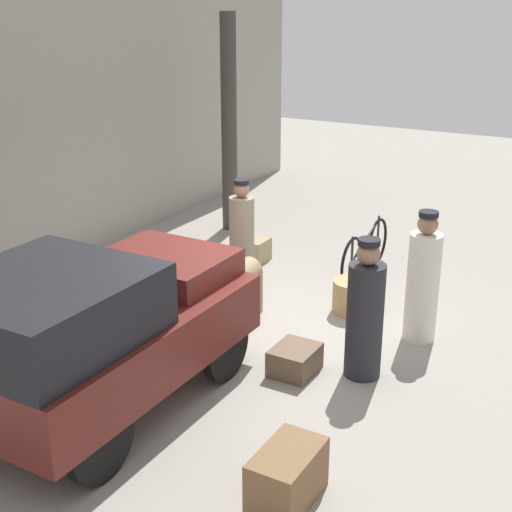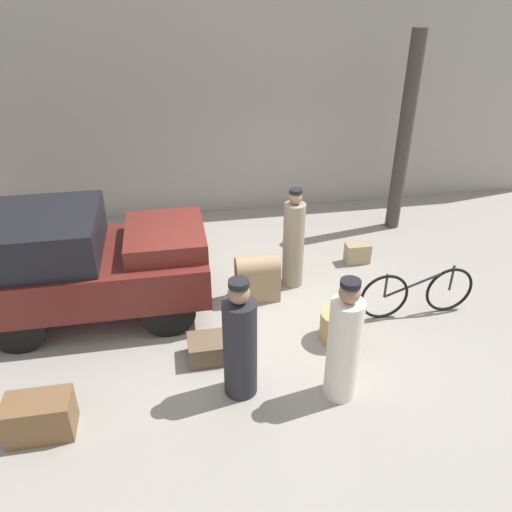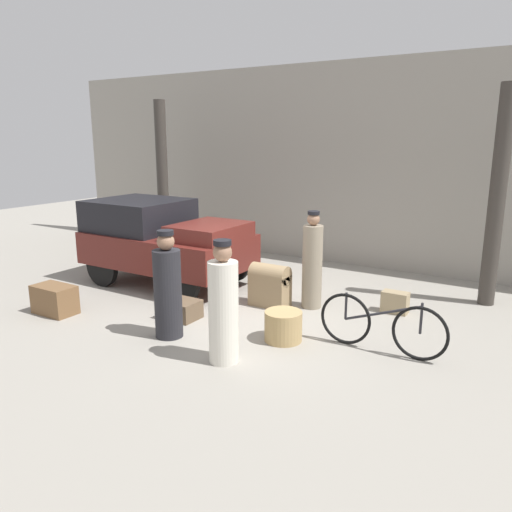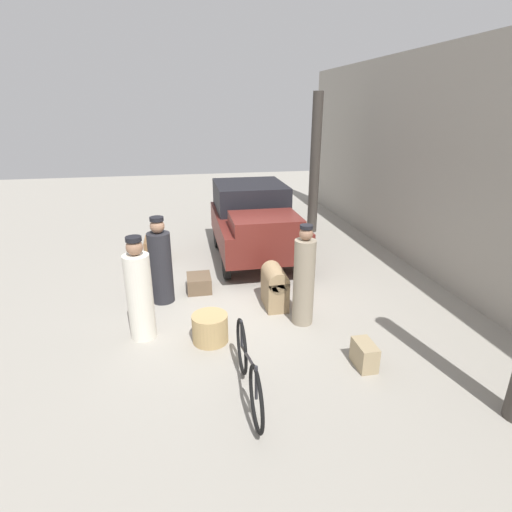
{
  "view_description": "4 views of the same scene",
  "coord_description": "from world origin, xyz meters",
  "px_view_note": "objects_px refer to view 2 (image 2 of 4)",
  "views": [
    {
      "loc": [
        -6.96,
        -3.91,
        3.98
      ],
      "look_at": [
        0.2,
        0.2,
        0.95
      ],
      "focal_mm": 50.0,
      "sensor_mm": 36.0,
      "label": 1
    },
    {
      "loc": [
        -0.94,
        -6.0,
        4.48
      ],
      "look_at": [
        0.2,
        0.2,
        0.95
      ],
      "focal_mm": 35.0,
      "sensor_mm": 36.0,
      "label": 2
    },
    {
      "loc": [
        4.44,
        -6.66,
        2.88
      ],
      "look_at": [
        0.2,
        0.2,
        0.95
      ],
      "focal_mm": 35.0,
      "sensor_mm": 36.0,
      "label": 3
    },
    {
      "loc": [
        6.53,
        -1.0,
        3.37
      ],
      "look_at": [
        0.2,
        0.2,
        0.95
      ],
      "focal_mm": 28.0,
      "sensor_mm": 36.0,
      "label": 4
    }
  ],
  "objects_px": {
    "trunk_large_brown": "(40,417)",
    "suitcase_small_leather": "(257,277)",
    "porter_standing_middle": "(240,344)",
    "suitcase_black_upright": "(209,348)",
    "bicycle": "(417,293)",
    "porter_with_bicycle": "(344,345)",
    "conductor_in_dark_uniform": "(294,242)",
    "truck": "(83,259)",
    "trunk_wicker_pale": "(357,253)",
    "wicker_basket": "(339,326)"
  },
  "relations": [
    {
      "from": "porter_standing_middle",
      "to": "trunk_large_brown",
      "type": "distance_m",
      "value": 2.35
    },
    {
      "from": "conductor_in_dark_uniform",
      "to": "bicycle",
      "type": "bearing_deg",
      "value": -36.32
    },
    {
      "from": "bicycle",
      "to": "truck",
      "type": "bearing_deg",
      "value": 168.63
    },
    {
      "from": "conductor_in_dark_uniform",
      "to": "suitcase_small_leather",
      "type": "xyz_separation_m",
      "value": [
        -0.65,
        -0.32,
        -0.38
      ]
    },
    {
      "from": "truck",
      "to": "wicker_basket",
      "type": "distance_m",
      "value": 3.8
    },
    {
      "from": "truck",
      "to": "suitcase_small_leather",
      "type": "distance_m",
      "value": 2.6
    },
    {
      "from": "trunk_wicker_pale",
      "to": "trunk_large_brown",
      "type": "bearing_deg",
      "value": -147.96
    },
    {
      "from": "truck",
      "to": "suitcase_black_upright",
      "type": "distance_m",
      "value": 2.29
    },
    {
      "from": "truck",
      "to": "trunk_large_brown",
      "type": "xyz_separation_m",
      "value": [
        -0.31,
        -2.32,
        -0.68
      ]
    },
    {
      "from": "porter_standing_middle",
      "to": "suitcase_black_upright",
      "type": "bearing_deg",
      "value": 115.9
    },
    {
      "from": "truck",
      "to": "trunk_wicker_pale",
      "type": "distance_m",
      "value": 4.63
    },
    {
      "from": "truck",
      "to": "bicycle",
      "type": "distance_m",
      "value": 4.93
    },
    {
      "from": "trunk_large_brown",
      "to": "suitcase_small_leather",
      "type": "xyz_separation_m",
      "value": [
        2.86,
        2.22,
        0.15
      ]
    },
    {
      "from": "porter_standing_middle",
      "to": "trunk_wicker_pale",
      "type": "relative_size",
      "value": 3.7
    },
    {
      "from": "porter_with_bicycle",
      "to": "trunk_large_brown",
      "type": "distance_m",
      "value": 3.5
    },
    {
      "from": "porter_standing_middle",
      "to": "trunk_large_brown",
      "type": "relative_size",
      "value": 2.21
    },
    {
      "from": "truck",
      "to": "suitcase_small_leather",
      "type": "bearing_deg",
      "value": -2.33
    },
    {
      "from": "trunk_large_brown",
      "to": "suitcase_small_leather",
      "type": "height_order",
      "value": "suitcase_small_leather"
    },
    {
      "from": "bicycle",
      "to": "porter_with_bicycle",
      "type": "xyz_separation_m",
      "value": [
        -1.65,
        -1.37,
        0.36
      ]
    },
    {
      "from": "porter_standing_middle",
      "to": "suitcase_small_leather",
      "type": "relative_size",
      "value": 2.13
    },
    {
      "from": "truck",
      "to": "porter_standing_middle",
      "type": "xyz_separation_m",
      "value": [
        1.97,
        -2.07,
        -0.2
      ]
    },
    {
      "from": "wicker_basket",
      "to": "porter_standing_middle",
      "type": "bearing_deg",
      "value": -153.86
    },
    {
      "from": "conductor_in_dark_uniform",
      "to": "suitcase_black_upright",
      "type": "distance_m",
      "value": 2.32
    },
    {
      "from": "truck",
      "to": "conductor_in_dark_uniform",
      "type": "distance_m",
      "value": 3.21
    },
    {
      "from": "bicycle",
      "to": "porter_standing_middle",
      "type": "relative_size",
      "value": 1.12
    },
    {
      "from": "trunk_large_brown",
      "to": "suitcase_black_upright",
      "type": "xyz_separation_m",
      "value": [
        1.96,
        0.92,
        -0.09
      ]
    },
    {
      "from": "porter_with_bicycle",
      "to": "trunk_wicker_pale",
      "type": "relative_size",
      "value": 3.78
    },
    {
      "from": "truck",
      "to": "conductor_in_dark_uniform",
      "type": "height_order",
      "value": "conductor_in_dark_uniform"
    },
    {
      "from": "suitcase_black_upright",
      "to": "trunk_large_brown",
      "type": "bearing_deg",
      "value": -154.76
    },
    {
      "from": "porter_with_bicycle",
      "to": "trunk_wicker_pale",
      "type": "height_order",
      "value": "porter_with_bicycle"
    },
    {
      "from": "conductor_in_dark_uniform",
      "to": "suitcase_black_upright",
      "type": "bearing_deg",
      "value": -133.87
    },
    {
      "from": "porter_standing_middle",
      "to": "suitcase_black_upright",
      "type": "height_order",
      "value": "porter_standing_middle"
    },
    {
      "from": "trunk_large_brown",
      "to": "suitcase_small_leather",
      "type": "relative_size",
      "value": 0.96
    },
    {
      "from": "suitcase_small_leather",
      "to": "suitcase_black_upright",
      "type": "relative_size",
      "value": 1.37
    },
    {
      "from": "suitcase_black_upright",
      "to": "bicycle",
      "type": "bearing_deg",
      "value": 7.79
    },
    {
      "from": "wicker_basket",
      "to": "porter_standing_middle",
      "type": "xyz_separation_m",
      "value": [
        -1.51,
        -0.74,
        0.5
      ]
    },
    {
      "from": "suitcase_small_leather",
      "to": "bicycle",
      "type": "bearing_deg",
      "value": -20.91
    },
    {
      "from": "wicker_basket",
      "to": "porter_with_bicycle",
      "type": "height_order",
      "value": "porter_with_bicycle"
    },
    {
      "from": "porter_standing_middle",
      "to": "trunk_large_brown",
      "type": "bearing_deg",
      "value": -173.74
    },
    {
      "from": "wicker_basket",
      "to": "trunk_wicker_pale",
      "type": "relative_size",
      "value": 1.26
    },
    {
      "from": "porter_with_bicycle",
      "to": "suitcase_small_leather",
      "type": "xyz_separation_m",
      "value": [
        -0.61,
        2.24,
        -0.35
      ]
    },
    {
      "from": "truck",
      "to": "bicycle",
      "type": "relative_size",
      "value": 1.82
    },
    {
      "from": "bicycle",
      "to": "porter_with_bicycle",
      "type": "height_order",
      "value": "porter_with_bicycle"
    },
    {
      "from": "porter_with_bicycle",
      "to": "suitcase_small_leather",
      "type": "height_order",
      "value": "porter_with_bicycle"
    },
    {
      "from": "porter_with_bicycle",
      "to": "trunk_large_brown",
      "type": "relative_size",
      "value": 2.26
    },
    {
      "from": "suitcase_small_leather",
      "to": "suitcase_black_upright",
      "type": "height_order",
      "value": "suitcase_small_leather"
    },
    {
      "from": "conductor_in_dark_uniform",
      "to": "suitcase_small_leather",
      "type": "bearing_deg",
      "value": -153.81
    },
    {
      "from": "suitcase_black_upright",
      "to": "porter_with_bicycle",
      "type": "bearing_deg",
      "value": -31.99
    },
    {
      "from": "bicycle",
      "to": "trunk_wicker_pale",
      "type": "distance_m",
      "value": 1.7
    },
    {
      "from": "suitcase_small_leather",
      "to": "trunk_wicker_pale",
      "type": "xyz_separation_m",
      "value": [
        1.97,
        0.8,
        -0.21
      ]
    }
  ]
}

